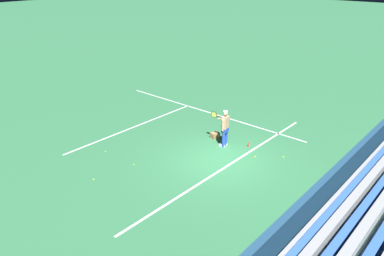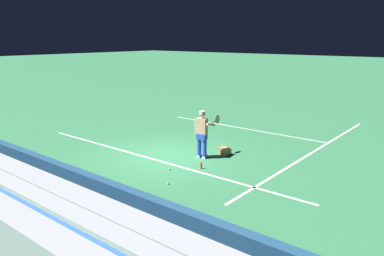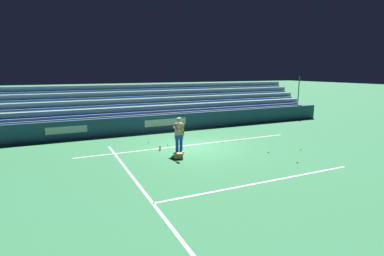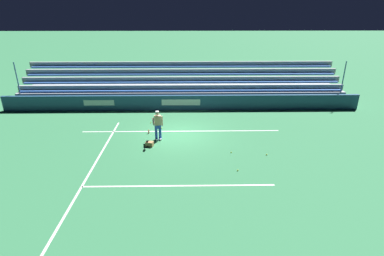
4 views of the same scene
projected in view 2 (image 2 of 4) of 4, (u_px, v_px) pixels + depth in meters
name	position (u px, v px, depth m)	size (l,w,h in m)	color
ground_plane	(163.00, 156.00, 13.67)	(160.00, 160.00, 0.00)	#337A4C
court_baseline_white	(153.00, 159.00, 13.29)	(12.00, 0.10, 0.01)	white
court_sideline_white	(314.00, 151.00, 14.17)	(0.10, 12.00, 0.01)	white
court_service_line_white	(242.00, 128.00, 17.82)	(8.22, 0.10, 0.01)	white
back_wall_sponsor_board	(45.00, 177.00, 10.07)	(25.94, 0.25, 1.10)	navy
tennis_player	(203.00, 134.00, 13.23)	(0.59, 1.04, 1.71)	blue
ball_box_cardboard	(225.00, 151.00, 13.80)	(0.40, 0.30, 0.26)	#A87F51
tennis_ball_far_right	(135.00, 124.00, 18.46)	(0.07, 0.07, 0.07)	#CCE533
tennis_ball_toward_net	(169.00, 169.00, 12.19)	(0.07, 0.07, 0.07)	#CCE533
tennis_ball_near_player	(182.00, 124.00, 18.57)	(0.07, 0.07, 0.07)	#CCE533
tennis_ball_stray_back	(168.00, 183.00, 11.00)	(0.07, 0.07, 0.07)	#CCE533
tennis_ball_midcourt	(157.00, 131.00, 17.16)	(0.07, 0.07, 0.07)	#CCE533
water_bottle	(201.00, 165.00, 12.32)	(0.07, 0.07, 0.22)	#EA4C33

